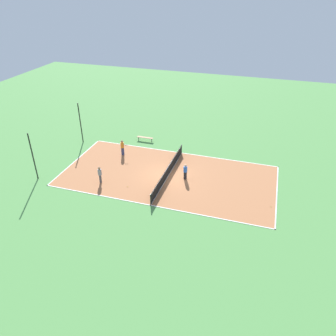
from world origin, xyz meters
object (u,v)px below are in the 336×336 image
object	(u,v)px
player_baseline_gray	(100,174)
fence_post_back_right	(80,123)
fence_post_back_left	(33,157)
bench	(145,138)
tennis_ball_left_sideline	(128,187)
player_center_orange	(122,147)
player_near_blue	(185,171)
tennis_ball_right_alley	(271,207)
tennis_net	(168,171)

from	to	relation	value
player_baseline_gray	fence_post_back_right	distance (m)	9.72
player_baseline_gray	fence_post_back_left	world-z (taller)	fence_post_back_left
bench	tennis_ball_left_sideline	size ratio (longest dim) A/B	29.18
player_center_orange	bench	bearing A→B (deg)	95.99
fence_post_back_right	player_near_blue	bearing A→B (deg)	-107.58
tennis_ball_right_alley	tennis_ball_left_sideline	distance (m)	12.97
player_near_blue	fence_post_back_right	distance (m)	14.48
bench	player_baseline_gray	bearing A→B (deg)	85.59
tennis_ball_left_sideline	fence_post_back_left	xyz separation A→B (m)	(-1.24, 8.96, 2.36)
player_center_orange	fence_post_back_right	xyz separation A→B (m)	(1.59, 5.90, 1.37)
tennis_ball_left_sideline	fence_post_back_right	xyz separation A→B (m)	(7.35, 8.96, 2.36)
player_near_blue	tennis_ball_right_alley	distance (m)	8.50
player_near_blue	fence_post_back_right	xyz separation A→B (m)	(4.35, 13.73, 1.48)
tennis_ball_left_sideline	player_near_blue	bearing A→B (deg)	-57.85
player_near_blue	player_center_orange	xyz separation A→B (m)	(2.76, 7.83, 0.11)
bench	fence_post_back_right	size ratio (longest dim) A/B	0.41
tennis_net	bench	world-z (taller)	tennis_net
player_near_blue	player_baseline_gray	distance (m)	8.13
player_baseline_gray	player_center_orange	xyz separation A→B (m)	(5.78, 0.28, 0.06)
tennis_ball_right_alley	player_near_blue	bearing A→B (deg)	75.24
player_center_orange	fence_post_back_right	distance (m)	6.26
player_center_orange	tennis_ball_left_sideline	bearing A→B (deg)	-41.88
player_near_blue	player_baseline_gray	xyz separation A→B (m)	(-3.02, 7.55, 0.05)
tennis_ball_left_sideline	fence_post_back_right	distance (m)	11.83
player_near_blue	tennis_ball_left_sideline	distance (m)	5.71
bench	player_baseline_gray	size ratio (longest dim) A/B	1.18
player_center_orange	player_baseline_gray	bearing A→B (deg)	-67.08
bench	player_near_blue	bearing A→B (deg)	134.61
player_baseline_gray	fence_post_back_left	xyz separation A→B (m)	(-1.22, 6.18, 1.43)
tennis_net	fence_post_back_right	distance (m)	12.85
player_center_orange	tennis_ball_left_sideline	xyz separation A→B (m)	(-5.76, -3.06, -0.98)
tennis_net	tennis_ball_right_alley	bearing A→B (deg)	-102.52
player_baseline_gray	tennis_ball_right_alley	distance (m)	15.78
player_center_orange	tennis_ball_left_sideline	size ratio (longest dim) A/B	25.83
tennis_net	player_center_orange	size ratio (longest dim) A/B	5.72
player_near_blue	fence_post_back_right	size ratio (longest dim) A/B	0.33
fence_post_back_left	fence_post_back_right	distance (m)	8.59
tennis_net	fence_post_back_right	xyz separation A→B (m)	(4.29, 11.97, 1.84)
player_center_orange	fence_post_back_left	distance (m)	9.26
fence_post_back_left	fence_post_back_right	world-z (taller)	same
tennis_net	tennis_ball_right_alley	world-z (taller)	tennis_net
bench	player_center_orange	size ratio (longest dim) A/B	1.13
bench	player_near_blue	distance (m)	9.68
tennis_ball_left_sideline	player_center_orange	bearing A→B (deg)	27.95
player_baseline_gray	tennis_ball_left_sideline	xyz separation A→B (m)	(0.02, -2.78, -0.93)
player_near_blue	player_baseline_gray	bearing A→B (deg)	-48.62
tennis_net	bench	size ratio (longest dim) A/B	5.07
fence_post_back_left	player_baseline_gray	bearing A→B (deg)	-78.80
tennis_net	tennis_ball_left_sideline	bearing A→B (deg)	135.45
tennis_ball_left_sideline	fence_post_back_left	world-z (taller)	fence_post_back_left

